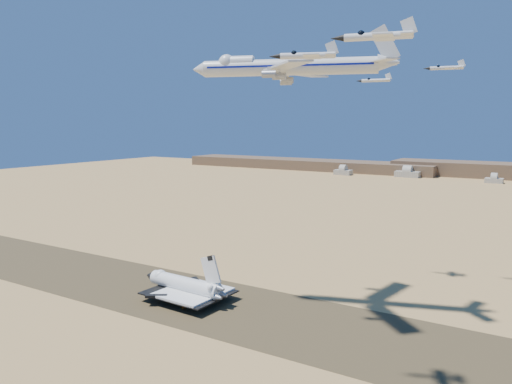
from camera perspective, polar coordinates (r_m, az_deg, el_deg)
The scene contains 12 objects.
ground at distance 191.90m, azimuth -3.90°, elevation -12.85°, with size 1200.00×1200.00×0.00m, color tan.
runway at distance 191.89m, azimuth -3.90°, elevation -12.84°, with size 600.00×50.00×0.06m, color #4F3E27.
hangars at distance 649.60m, azimuth 16.46°, elevation 2.02°, with size 200.50×29.50×30.00m.
shuttle at distance 198.22m, azimuth -8.16°, elevation -10.59°, with size 40.36×25.95×19.86m.
carrier_747 at distance 180.01m, azimuth 3.05°, elevation 14.06°, with size 72.09×53.50×18.12m.
crew_a at distance 189.49m, azimuth -8.39°, elevation -12.91°, with size 0.59×0.39×1.63m, color #CF590C.
crew_b at distance 189.82m, azimuth -8.22°, elevation -12.88°, with size 0.76×0.44×1.57m, color #CF590C.
crew_c at distance 189.85m, azimuth -8.09°, elevation -12.87°, with size 0.94×0.48×1.61m, color #CF590C.
chase_jet_a at distance 124.61m, azimuth 5.75°, elevation 15.26°, with size 16.21×9.58×4.17m.
chase_jet_b at distance 102.83m, azimuth 13.57°, elevation 16.94°, with size 16.06×9.25×4.07m.
chase_jet_c at distance 222.25m, azimuth 13.45°, elevation 12.31°, with size 14.88×8.39×3.74m.
chase_jet_d at distance 221.99m, azimuth 20.86°, elevation 13.13°, with size 15.95×9.09×4.02m.
Camera 1 is at (104.77, -145.67, 68.03)m, focal length 35.00 mm.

